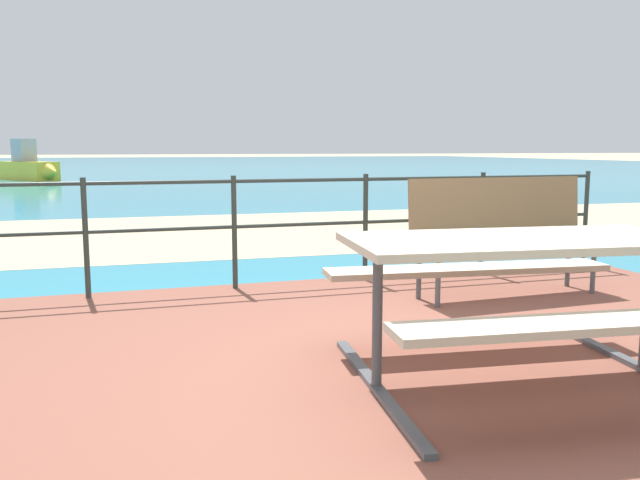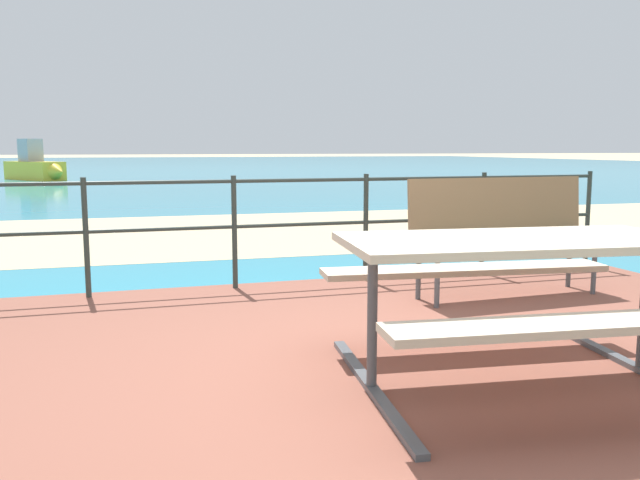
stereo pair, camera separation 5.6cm
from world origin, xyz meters
name	(u,v)px [view 1 (the left image)]	position (x,y,z in m)	size (l,w,h in m)	color
ground_plane	(429,385)	(0.00, 0.00, 0.00)	(240.00, 240.00, 0.00)	tan
patio_paving	(429,380)	(0.00, 0.00, 0.03)	(6.40, 5.20, 0.06)	brown
sea_water	(137,167)	(0.00, 40.00, 0.01)	(90.00, 90.00, 0.01)	teal
beach_strip	(224,232)	(0.00, 6.63, 0.01)	(54.00, 4.96, 0.01)	tan
picnic_table	(520,269)	(0.38, -0.22, 0.64)	(1.87, 1.68, 0.74)	#BCAD93
park_bench	(503,226)	(1.44, 1.57, 0.62)	(1.61, 0.47, 0.94)	#8C704C
railing_fence	(302,216)	(0.00, 2.44, 0.66)	(5.94, 0.04, 0.95)	#2D3833
boat_near	(29,167)	(-4.56, 24.53, 0.49)	(2.60, 3.25, 1.56)	yellow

